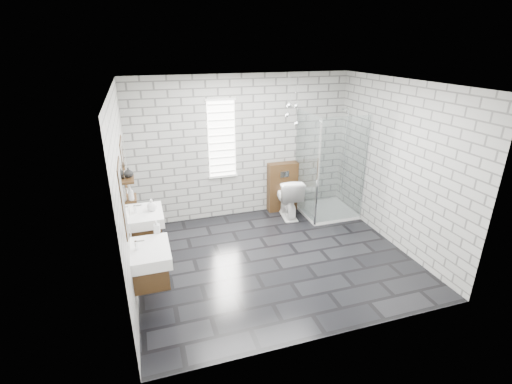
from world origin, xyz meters
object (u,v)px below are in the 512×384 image
toilet (288,197)px  cistern_panel (282,187)px  vanity_right (144,217)px  vanity_left (147,255)px  shower_enclosure (326,192)px

toilet → cistern_panel: bearing=-83.0°
vanity_right → vanity_left: bearing=-90.0°
vanity_left → toilet: bearing=36.2°
cistern_panel → shower_enclosure: 0.87m
vanity_left → vanity_right: 1.11m
vanity_left → toilet: (2.70, 1.97, -0.36)m
vanity_left → cistern_panel: bearing=40.2°
vanity_left → vanity_right: (0.00, 1.11, 0.00)m
vanity_left → toilet: vanity_left is taller
shower_enclosure → cistern_panel: bearing=143.8°
vanity_right → toilet: bearing=17.8°
vanity_left → cistern_panel: 3.55m
cistern_panel → shower_enclosure: (0.71, -0.52, 0.00)m
vanity_left → cistern_panel: (2.70, 2.28, -0.26)m
vanity_left → vanity_right: size_ratio=1.00×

